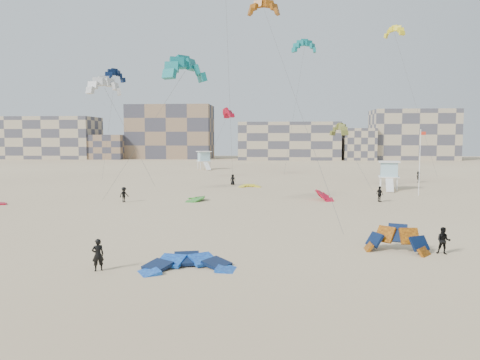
# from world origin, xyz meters

# --- Properties ---
(ground) EXTENTS (320.00, 320.00, 0.00)m
(ground) POSITION_xyz_m (0.00, 0.00, 0.00)
(ground) COLOR beige
(ground) RESTS_ON ground
(kite_ground_blue) EXTENTS (5.72, 5.91, 2.13)m
(kite_ground_blue) POSITION_xyz_m (1.43, 0.57, 0.00)
(kite_ground_blue) COLOR #237FEB
(kite_ground_blue) RESTS_ON ground
(kite_ground_orange) EXTENTS (4.92, 4.86, 3.82)m
(kite_ground_orange) POSITION_xyz_m (13.54, 5.28, 0.00)
(kite_ground_orange) COLOR orange
(kite_ground_orange) RESTS_ON ground
(kite_ground_green) EXTENTS (3.86, 3.65, 1.78)m
(kite_ground_green) POSITION_xyz_m (-3.08, 27.82, 0.00)
(kite_ground_green) COLOR #4CA02E
(kite_ground_green) RESTS_ON ground
(kite_ground_red_far) EXTENTS (3.62, 3.49, 3.26)m
(kite_ground_red_far) POSITION_xyz_m (11.60, 29.52, 0.00)
(kite_ground_red_far) COLOR red
(kite_ground_red_far) RESTS_ON ground
(kite_ground_yellow) EXTENTS (3.41, 3.57, 1.19)m
(kite_ground_yellow) POSITION_xyz_m (2.32, 42.62, 0.00)
(kite_ground_yellow) COLOR yellow
(kite_ground_yellow) RESTS_ON ground
(kitesurfer_main) EXTENTS (0.75, 0.68, 1.72)m
(kitesurfer_main) POSITION_xyz_m (-3.23, -0.14, 0.86)
(kitesurfer_main) COLOR black
(kitesurfer_main) RESTS_ON ground
(kitesurfer_b) EXTENTS (0.97, 0.87, 1.65)m
(kitesurfer_b) POSITION_xyz_m (16.23, 4.94, 0.82)
(kitesurfer_b) COLOR black
(kitesurfer_b) RESTS_ON ground
(kitesurfer_c) EXTENTS (1.16, 1.21, 1.66)m
(kitesurfer_c) POSITION_xyz_m (-10.48, 25.88, 0.83)
(kitesurfer_c) COLOR black
(kitesurfer_c) RESTS_ON ground
(kitesurfer_d) EXTENTS (0.85, 1.09, 1.73)m
(kitesurfer_d) POSITION_xyz_m (17.46, 28.30, 0.86)
(kitesurfer_d) COLOR black
(kitesurfer_d) RESTS_ON ground
(kitesurfer_e) EXTENTS (0.85, 0.62, 1.61)m
(kitesurfer_e) POSITION_xyz_m (-0.38, 45.37, 0.80)
(kitesurfer_e) COLOR black
(kitesurfer_e) RESTS_ON ground
(kitesurfer_f) EXTENTS (0.86, 1.69, 1.75)m
(kitesurfer_f) POSITION_xyz_m (28.53, 51.97, 0.87)
(kitesurfer_f) COLOR black
(kitesurfer_f) RESTS_ON ground
(kite_fly_teal_a) EXTENTS (10.97, 6.38, 14.20)m
(kite_fly_teal_a) POSITION_xyz_m (-2.75, 21.74, 13.46)
(kite_fly_teal_a) COLOR #128373
(kite_fly_teal_a) RESTS_ON ground
(kite_fly_orange) EXTENTS (7.74, 29.39, 22.57)m
(kite_fly_orange) POSITION_xyz_m (4.49, 33.12, 22.21)
(kite_fly_orange) COLOR orange
(kite_fly_orange) RESTS_ON ground
(kite_fly_grey) EXTENTS (8.74, 5.61, 13.51)m
(kite_fly_grey) POSITION_xyz_m (-14.75, 32.22, 13.08)
(kite_fly_grey) COLOR white
(kite_fly_grey) RESTS_ON ground
(kite_fly_olive) EXTENTS (4.58, 13.38, 8.10)m
(kite_fly_olive) POSITION_xyz_m (14.64, 41.54, 8.00)
(kite_fly_olive) COLOR olive
(kite_fly_olive) RESTS_ON ground
(kite_fly_yellow) EXTENTS (9.10, 4.60, 23.63)m
(kite_fly_yellow) POSITION_xyz_m (24.34, 52.87, 23.46)
(kite_fly_yellow) COLOR yellow
(kite_fly_yellow) RESTS_ON ground
(kite_fly_navy) EXTENTS (4.82, 9.62, 16.66)m
(kite_fly_navy) POSITION_xyz_m (-19.03, 48.34, 16.49)
(kite_fly_navy) COLOR #08193D
(kite_fly_navy) RESTS_ON ground
(kite_fly_teal_b) EXTENTS (5.85, 9.72, 22.86)m
(kite_fly_teal_b) POSITION_xyz_m (10.81, 59.72, 22.67)
(kite_fly_teal_b) COLOR #128373
(kite_fly_teal_b) RESTS_ON ground
(kite_fly_red) EXTENTS (6.85, 4.65, 11.86)m
(kite_fly_red) POSITION_xyz_m (-2.64, 60.71, 11.32)
(kite_fly_red) COLOR red
(kite_fly_red) RESTS_ON ground
(lifeguard_tower_near) EXTENTS (3.17, 5.54, 3.87)m
(lifeguard_tower_near) POSITION_xyz_m (21.31, 40.72, 1.92)
(lifeguard_tower_near) COLOR white
(lifeguard_tower_near) RESTS_ON ground
(lifeguard_tower_far) EXTENTS (3.80, 6.07, 4.07)m
(lifeguard_tower_far) POSITION_xyz_m (-10.05, 79.36, 2.02)
(lifeguard_tower_far) COLOR white
(lifeguard_tower_far) RESTS_ON ground
(flagpole) EXTENTS (0.65, 0.10, 8.06)m
(flagpole) POSITION_xyz_m (23.42, 34.33, 4.23)
(flagpole) COLOR white
(flagpole) RESTS_ON ground
(condo_west_a) EXTENTS (30.00, 15.00, 14.00)m
(condo_west_a) POSITION_xyz_m (-70.00, 130.00, 7.00)
(condo_west_a) COLOR tan
(condo_west_a) RESTS_ON ground
(condo_west_b) EXTENTS (28.00, 14.00, 18.00)m
(condo_west_b) POSITION_xyz_m (-30.00, 134.00, 9.00)
(condo_west_b) COLOR #866B51
(condo_west_b) RESTS_ON ground
(condo_mid) EXTENTS (32.00, 16.00, 12.00)m
(condo_mid) POSITION_xyz_m (10.00, 130.00, 6.00)
(condo_mid) COLOR tan
(condo_mid) RESTS_ON ground
(condo_east) EXTENTS (26.00, 14.00, 16.00)m
(condo_east) POSITION_xyz_m (50.00, 132.00, 8.00)
(condo_east) COLOR tan
(condo_east) RESTS_ON ground
(condo_fill_left) EXTENTS (12.00, 10.00, 8.00)m
(condo_fill_left) POSITION_xyz_m (-50.00, 128.00, 4.00)
(condo_fill_left) COLOR #866B51
(condo_fill_left) RESTS_ON ground
(condo_fill_right) EXTENTS (10.00, 10.00, 10.00)m
(condo_fill_right) POSITION_xyz_m (32.00, 128.00, 5.00)
(condo_fill_right) COLOR tan
(condo_fill_right) RESTS_ON ground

